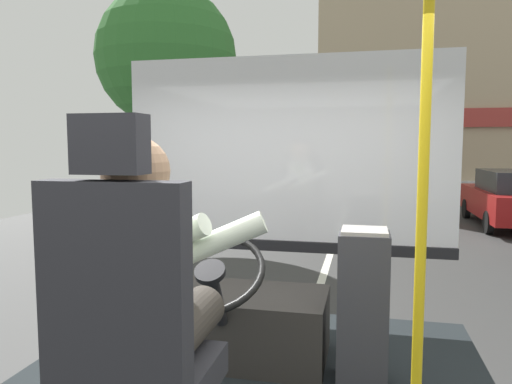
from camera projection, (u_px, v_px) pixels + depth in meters
The scene contains 10 objects.
ground at pixel (337, 235), 10.79m from camera, with size 18.00×44.00×0.06m.
driver_seat at pixel (132, 349), 1.61m from camera, with size 0.48×0.48×1.37m.
bus_driver at pixel (147, 281), 1.71m from camera, with size 0.79×0.56×0.80m.
steering_console at pixel (234, 322), 2.89m from camera, with size 1.10×1.00×0.81m.
handrail_pole at pixel (422, 206), 1.93m from camera, with size 0.04×0.04×2.07m.
fare_box at pixel (363, 307), 2.57m from camera, with size 0.26×0.26×0.84m.
windshield_panel at pixel (285, 176), 3.65m from camera, with size 2.50×0.08×1.48m.
street_tree at pixel (167, 58), 9.69m from camera, with size 2.81×2.81×5.17m.
shop_building at pixel (463, 88), 17.49m from camera, with size 10.16×4.44×8.11m.
parked_car_white at pixel (477, 182), 17.18m from camera, with size 1.84×4.12×1.29m.
Camera 1 is at (0.59, -1.98, 1.99)m, focal length 33.70 mm.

